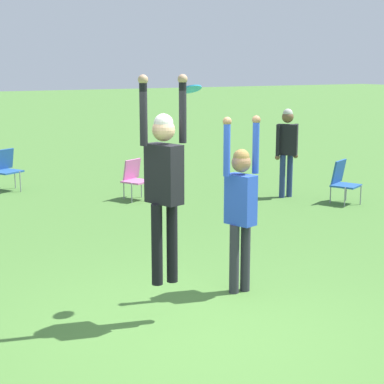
% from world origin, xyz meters
% --- Properties ---
extents(ground_plane, '(120.00, 120.00, 0.00)m').
position_xyz_m(ground_plane, '(0.00, 0.00, 0.00)').
color(ground_plane, '#477533').
extents(person_jumping, '(0.56, 0.44, 2.23)m').
position_xyz_m(person_jumping, '(-0.21, 0.33, 1.63)').
color(person_jumping, black).
rests_on(person_jumping, ground_plane).
extents(person_defending, '(0.51, 0.41, 2.17)m').
position_xyz_m(person_defending, '(1.01, 0.71, 1.15)').
color(person_defending, '#2D2D38').
rests_on(person_defending, ground_plane).
extents(frisbee, '(0.24, 0.23, 0.11)m').
position_xyz_m(frisbee, '(0.31, 0.69, 2.50)').
color(frisbee, '#2D9EDB').
extents(camping_chair_0, '(0.74, 0.80, 0.90)m').
position_xyz_m(camping_chair_0, '(0.04, 8.64, 0.53)').
color(camping_chair_0, gray).
rests_on(camping_chair_0, ground_plane).
extents(camping_chair_1, '(0.65, 0.71, 0.86)m').
position_xyz_m(camping_chair_1, '(5.66, 4.01, 0.48)').
color(camping_chair_1, gray).
rests_on(camping_chair_1, ground_plane).
extents(camping_chair_2, '(0.63, 0.69, 0.82)m').
position_xyz_m(camping_chair_2, '(2.14, 6.37, 0.48)').
color(camping_chair_2, gray).
rests_on(camping_chair_2, ground_plane).
extents(person_spectator_near, '(0.58, 0.44, 1.86)m').
position_xyz_m(person_spectator_near, '(5.01, 5.02, 1.14)').
color(person_spectator_near, navy).
rests_on(person_spectator_near, ground_plane).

